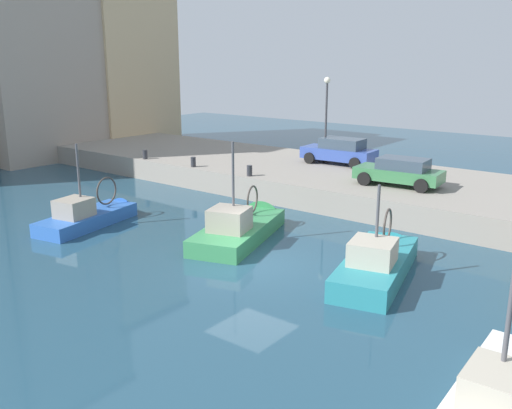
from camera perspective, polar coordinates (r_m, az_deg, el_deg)
The scene contains 13 objects.
water_surface at distance 19.78m, azimuth -0.41°, elevation -6.16°, with size 80.00×80.00×0.00m, color navy.
quay_wall at distance 29.12m, azimuth 13.81°, elevation 1.52°, with size 9.00×56.00×1.20m, color gray.
fishing_boat_teal at distance 19.38m, azimuth 12.37°, elevation -6.59°, with size 6.42×3.12×4.03m.
fishing_boat_green at distance 22.78m, azimuth -1.39°, elevation -2.98°, with size 6.62×3.79×4.97m.
fishing_boat_blue at distance 25.50m, azimuth -16.34°, elevation -1.61°, with size 5.71×2.57×4.37m.
parked_car_blue at distance 32.01m, azimuth 8.56°, elevation 5.44°, with size 2.00×4.25×1.49m.
parked_car_green at distance 27.08m, azimuth 14.50°, elevation 3.29°, with size 2.10×4.12×1.34m.
mooring_bollard_south at distance 28.51m, azimuth -0.67°, elevation 3.48°, with size 0.28×0.28×0.55m, color #2D2D33.
mooring_bollard_mid at distance 31.13m, azimuth -6.44°, elevation 4.35°, with size 0.28×0.28×0.55m, color #2D2D33.
mooring_bollard_north at distance 34.01m, azimuth -11.29°, elevation 5.05°, with size 0.28×0.28×0.55m, color #2D2D33.
quay_streetlamp at distance 32.11m, azimuth 7.22°, elevation 10.01°, with size 0.36×0.36×4.83m.
waterfront_building_west_mid at distance 47.86m, azimuth -14.32°, elevation 14.80°, with size 7.48×7.75×14.82m.
waterfront_building_central at distance 43.46m, azimuth -21.98°, elevation 17.39°, with size 9.13×6.30×19.56m.
Camera 1 is at (-14.46, -11.50, 7.08)m, focal length 39.08 mm.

